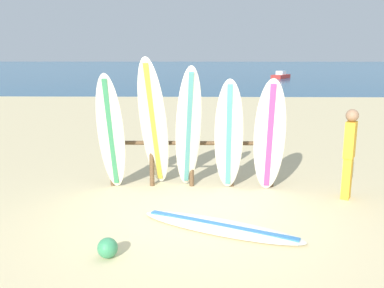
{
  "coord_description": "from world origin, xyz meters",
  "views": [
    {
      "loc": [
        0.07,
        -6.05,
        2.6
      ],
      "look_at": [
        -0.1,
        2.08,
        0.78
      ],
      "focal_mm": 38.97,
      "sensor_mm": 36.0,
      "label": 1
    }
  ],
  "objects_px": {
    "surfboard_leaning_center_left": "(188,130)",
    "surfboard_leaning_left": "(154,125)",
    "beachgoer_standing": "(349,150)",
    "small_boat_offshore": "(281,76)",
    "surfboard_rack": "(192,155)",
    "surfboard_leaning_center_right": "(270,137)",
    "beach_ball": "(108,248)",
    "surfboard_leaning_far_left": "(111,134)",
    "surfboard_lying_on_sand": "(220,227)",
    "surfboard_leaning_center": "(229,137)"
  },
  "relations": [
    {
      "from": "surfboard_leaning_center_right",
      "to": "surfboard_leaning_left",
      "type": "bearing_deg",
      "value": 175.54
    },
    {
      "from": "surfboard_leaning_center_left",
      "to": "surfboard_leaning_center",
      "type": "relative_size",
      "value": 1.11
    },
    {
      "from": "surfboard_rack",
      "to": "surfboard_leaning_left",
      "type": "relative_size",
      "value": 1.28
    },
    {
      "from": "surfboard_leaning_center_left",
      "to": "small_boat_offshore",
      "type": "distance_m",
      "value": 34.32
    },
    {
      "from": "surfboard_rack",
      "to": "surfboard_lying_on_sand",
      "type": "bearing_deg",
      "value": -76.88
    },
    {
      "from": "surfboard_rack",
      "to": "small_boat_offshore",
      "type": "bearing_deg",
      "value": 76.54
    },
    {
      "from": "surfboard_leaning_far_left",
      "to": "surfboard_leaning_center_left",
      "type": "bearing_deg",
      "value": -0.09
    },
    {
      "from": "beachgoer_standing",
      "to": "surfboard_leaning_center",
      "type": "bearing_deg",
      "value": 173.03
    },
    {
      "from": "surfboard_lying_on_sand",
      "to": "surfboard_leaning_center",
      "type": "bearing_deg",
      "value": 82.49
    },
    {
      "from": "beachgoer_standing",
      "to": "beach_ball",
      "type": "xyz_separation_m",
      "value": [
        -3.81,
        -2.28,
        -0.76
      ]
    },
    {
      "from": "surfboard_lying_on_sand",
      "to": "beachgoer_standing",
      "type": "xyz_separation_m",
      "value": [
        2.32,
        1.37,
        0.86
      ]
    },
    {
      "from": "surfboard_leaning_center_right",
      "to": "surfboard_leaning_far_left",
      "type": "bearing_deg",
      "value": 179.57
    },
    {
      "from": "surfboard_leaning_far_left",
      "to": "surfboard_leaning_center",
      "type": "distance_m",
      "value": 2.15
    },
    {
      "from": "surfboard_leaning_center_left",
      "to": "small_boat_offshore",
      "type": "bearing_deg",
      "value": 76.62
    },
    {
      "from": "beachgoer_standing",
      "to": "small_boat_offshore",
      "type": "relative_size",
      "value": 0.59
    },
    {
      "from": "surfboard_leaning_far_left",
      "to": "surfboard_lying_on_sand",
      "type": "bearing_deg",
      "value": -39.69
    },
    {
      "from": "surfboard_rack",
      "to": "surfboard_leaning_center_left",
      "type": "bearing_deg",
      "value": -96.86
    },
    {
      "from": "surfboard_rack",
      "to": "surfboard_leaning_far_left",
      "type": "bearing_deg",
      "value": -164.1
    },
    {
      "from": "surfboard_leaning_center_right",
      "to": "small_boat_offshore",
      "type": "bearing_deg",
      "value": 79.03
    },
    {
      "from": "surfboard_leaning_center_left",
      "to": "surfboard_leaning_center_right",
      "type": "relative_size",
      "value": 1.1
    },
    {
      "from": "surfboard_leaning_center_left",
      "to": "surfboard_leaning_left",
      "type": "bearing_deg",
      "value": 167.29
    },
    {
      "from": "surfboard_leaning_left",
      "to": "surfboard_leaning_center_left",
      "type": "xyz_separation_m",
      "value": [
        0.64,
        -0.15,
        -0.07
      ]
    },
    {
      "from": "surfboard_rack",
      "to": "surfboard_leaning_center_right",
      "type": "height_order",
      "value": "surfboard_leaning_center_right"
    },
    {
      "from": "surfboard_leaning_center",
      "to": "surfboard_rack",
      "type": "bearing_deg",
      "value": 149.91
    },
    {
      "from": "surfboard_leaning_center_left",
      "to": "small_boat_offshore",
      "type": "xyz_separation_m",
      "value": [
        7.94,
        33.37,
        -0.94
      ]
    },
    {
      "from": "surfboard_rack",
      "to": "surfboard_lying_on_sand",
      "type": "xyz_separation_m",
      "value": [
        0.47,
        -2.02,
        -0.59
      ]
    },
    {
      "from": "small_boat_offshore",
      "to": "beach_ball",
      "type": "relative_size",
      "value": 10.27
    },
    {
      "from": "surfboard_leaning_left",
      "to": "surfboard_leaning_center_right",
      "type": "relative_size",
      "value": 1.17
    },
    {
      "from": "surfboard_leaning_center_left",
      "to": "surfboard_leaning_center_right",
      "type": "height_order",
      "value": "surfboard_leaning_center_left"
    },
    {
      "from": "surfboard_rack",
      "to": "small_boat_offshore",
      "type": "distance_m",
      "value": 33.89
    },
    {
      "from": "surfboard_leaning_center_right",
      "to": "small_boat_offshore",
      "type": "height_order",
      "value": "surfboard_leaning_center_right"
    },
    {
      "from": "beachgoer_standing",
      "to": "small_boat_offshore",
      "type": "bearing_deg",
      "value": 81.37
    },
    {
      "from": "beachgoer_standing",
      "to": "small_boat_offshore",
      "type": "xyz_separation_m",
      "value": [
        5.1,
        33.61,
        -0.64
      ]
    },
    {
      "from": "small_boat_offshore",
      "to": "surfboard_lying_on_sand",
      "type": "bearing_deg",
      "value": -101.97
    },
    {
      "from": "surfboard_leaning_left",
      "to": "beachgoer_standing",
      "type": "bearing_deg",
      "value": -6.24
    },
    {
      "from": "surfboard_leaning_center",
      "to": "beach_ball",
      "type": "distance_m",
      "value": 3.2
    },
    {
      "from": "beachgoer_standing",
      "to": "surfboard_leaning_left",
      "type": "bearing_deg",
      "value": 173.76
    },
    {
      "from": "small_boat_offshore",
      "to": "beach_ball",
      "type": "distance_m",
      "value": 36.98
    },
    {
      "from": "surfboard_leaning_center_left",
      "to": "surfboard_leaning_far_left",
      "type": "bearing_deg",
      "value": 179.91
    },
    {
      "from": "surfboard_leaning_center_left",
      "to": "small_boat_offshore",
      "type": "relative_size",
      "value": 0.88
    },
    {
      "from": "surfboard_leaning_center",
      "to": "surfboard_lying_on_sand",
      "type": "bearing_deg",
      "value": -97.51
    },
    {
      "from": "surfboard_leaning_far_left",
      "to": "surfboard_leaning_center_right",
      "type": "height_order",
      "value": "surfboard_leaning_far_left"
    },
    {
      "from": "surfboard_leaning_center_left",
      "to": "small_boat_offshore",
      "type": "height_order",
      "value": "surfboard_leaning_center_left"
    },
    {
      "from": "surfboard_leaning_center_right",
      "to": "beach_ball",
      "type": "bearing_deg",
      "value": -134.25
    },
    {
      "from": "beachgoer_standing",
      "to": "small_boat_offshore",
      "type": "distance_m",
      "value": 34.0
    },
    {
      "from": "surfboard_leaning_far_left",
      "to": "surfboard_lying_on_sand",
      "type": "distance_m",
      "value": 2.74
    },
    {
      "from": "surfboard_lying_on_sand",
      "to": "beach_ball",
      "type": "xyz_separation_m",
      "value": [
        -1.49,
        -0.92,
        0.1
      ]
    },
    {
      "from": "surfboard_leaning_far_left",
      "to": "small_boat_offshore",
      "type": "bearing_deg",
      "value": 74.34
    },
    {
      "from": "surfboard_lying_on_sand",
      "to": "surfboard_leaning_center_left",
      "type": "bearing_deg",
      "value": 108.03
    },
    {
      "from": "surfboard_rack",
      "to": "surfboard_leaning_center_left",
      "type": "height_order",
      "value": "surfboard_leaning_center_left"
    }
  ]
}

